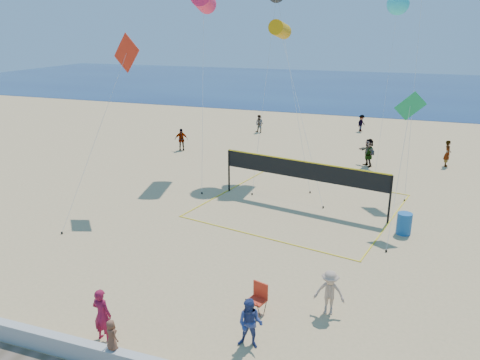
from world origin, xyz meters
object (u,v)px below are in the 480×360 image
(trash_barrel, at_px, (404,224))
(volleyball_net, at_px, (303,175))
(woman, at_px, (102,315))
(camp_chair, at_px, (258,296))

(trash_barrel, bearing_deg, volleyball_net, 159.65)
(volleyball_net, bearing_deg, trash_barrel, -8.81)
(woman, distance_m, trash_barrel, 13.61)
(camp_chair, height_order, trash_barrel, camp_chair)
(trash_barrel, height_order, volleyball_net, volleyball_net)
(woman, relative_size, camp_chair, 1.50)
(woman, xyz_separation_m, trash_barrel, (8.28, 10.79, -0.35))
(camp_chair, relative_size, volleyball_net, 0.10)
(trash_barrel, distance_m, volleyball_net, 5.52)
(woman, relative_size, volleyball_net, 0.16)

